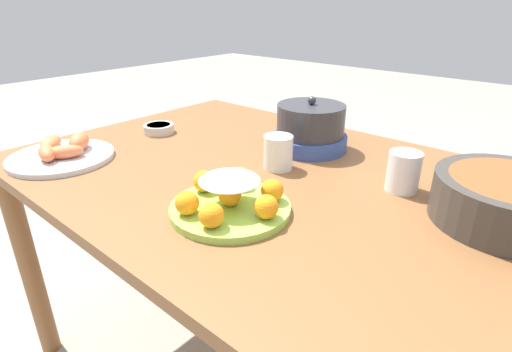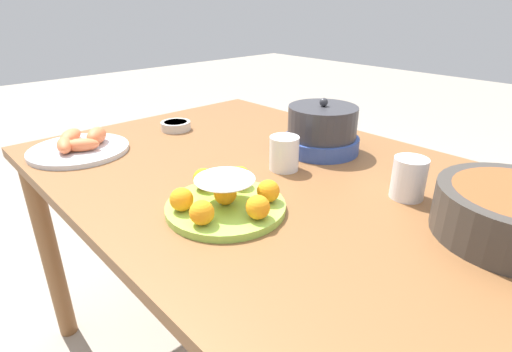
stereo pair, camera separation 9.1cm
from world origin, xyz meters
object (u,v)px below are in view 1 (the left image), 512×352
at_px(seafood_platter, 61,153).
at_px(warming_pot, 310,128).
at_px(cake_plate, 230,200).
at_px(sauce_bowl, 159,128).
at_px(dining_table, 276,206).
at_px(cup_far, 403,172).
at_px(serving_bowl, 509,200).
at_px(cup_near, 278,152).

relative_size(seafood_platter, warming_pot, 1.28).
height_order(cake_plate, sauce_bowl, cake_plate).
bearing_deg(seafood_platter, sauce_bowl, 88.39).
bearing_deg(seafood_platter, dining_table, 30.34).
height_order(sauce_bowl, cup_far, cup_far).
bearing_deg(seafood_platter, warming_pot, 47.85).
bearing_deg(warming_pot, serving_bowl, -10.67).
distance_m(dining_table, sauce_bowl, 0.52).
distance_m(dining_table, serving_bowl, 0.52).
bearing_deg(cake_plate, cup_near, 105.86).
xyz_separation_m(cake_plate, cup_far, (0.23, 0.34, 0.02)).
xyz_separation_m(dining_table, seafood_platter, (-0.52, -0.31, 0.11)).
bearing_deg(seafood_platter, cup_near, 34.80).
distance_m(cup_near, warming_pot, 0.18).
relative_size(cake_plate, cup_far, 2.71).
height_order(cup_near, warming_pot, warming_pot).
bearing_deg(warming_pot, seafood_platter, -132.15).
bearing_deg(cake_plate, sauce_bowl, 157.61).
bearing_deg(dining_table, cake_plate, -78.48).
xyz_separation_m(cup_far, warming_pot, (-0.32, 0.09, 0.02)).
relative_size(cake_plate, warming_pot, 1.16).
distance_m(sauce_bowl, cup_near, 0.49).
relative_size(cake_plate, cup_near, 2.85).
relative_size(sauce_bowl, seafood_platter, 0.36).
bearing_deg(cup_near, cake_plate, -74.14).
distance_m(cake_plate, serving_bowl, 0.55).
bearing_deg(warming_pot, cake_plate, -77.79).
height_order(dining_table, sauce_bowl, sauce_bowl).
bearing_deg(warming_pot, cup_near, -83.11).
relative_size(cake_plate, sauce_bowl, 2.54).
bearing_deg(serving_bowl, sauce_bowl, -174.26).
xyz_separation_m(sauce_bowl, warming_pot, (0.46, 0.20, 0.05)).
bearing_deg(warming_pot, dining_table, -77.12).
distance_m(sauce_bowl, warming_pot, 0.51).
xyz_separation_m(serving_bowl, cup_far, (-0.21, 0.01, -0.00)).
xyz_separation_m(cake_plate, sauce_bowl, (-0.56, 0.23, -0.01)).
bearing_deg(sauce_bowl, cake_plate, -22.39).
relative_size(sauce_bowl, cup_far, 1.06).
bearing_deg(cup_far, sauce_bowl, -172.18).
bearing_deg(cup_near, warming_pot, 96.89).
height_order(serving_bowl, cup_far, same).
bearing_deg(cup_far, warming_pot, 163.75).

